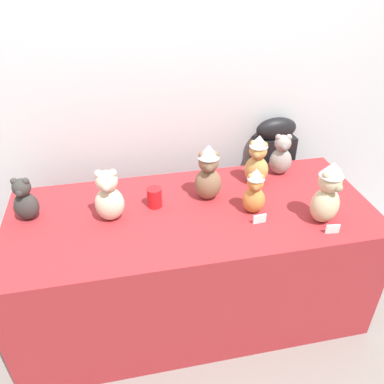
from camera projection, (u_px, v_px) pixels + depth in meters
name	position (u px, v px, depth m)	size (l,w,h in m)	color
ground_plane	(201.00, 338.00, 2.32)	(10.00, 10.00, 0.00)	gray
wall_back	(169.00, 73.00, 2.36)	(7.00, 0.08, 2.60)	silver
display_table	(192.00, 262.00, 2.32)	(1.96, 0.83, 0.75)	maroon
instrument_case	(269.00, 183.00, 2.81)	(0.29, 0.13, 1.01)	black
teddy_bear_mocha	(208.00, 173.00, 2.13)	(0.17, 0.15, 0.33)	#7F6047
teddy_bear_sand	(328.00, 193.00, 1.95)	(0.19, 0.18, 0.34)	#CCB78E
teddy_bear_ginger	(255.00, 191.00, 2.04)	(0.14, 0.13, 0.26)	#D17F3D
teddy_bear_honey	(257.00, 160.00, 2.27)	(0.18, 0.17, 0.31)	tan
teddy_bear_charcoal	(25.00, 200.00, 1.99)	(0.14, 0.12, 0.24)	#383533
teddy_bear_ash	(281.00, 156.00, 2.38)	(0.15, 0.14, 0.26)	gray
teddy_bear_cream	(109.00, 197.00, 1.98)	(0.16, 0.14, 0.29)	beige
party_cup_red	(155.00, 197.00, 2.12)	(0.08, 0.08, 0.11)	red
name_card_front_left	(260.00, 219.00, 2.01)	(0.07, 0.01, 0.05)	white
name_card_front_middle	(333.00, 229.00, 1.94)	(0.07, 0.01, 0.05)	white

